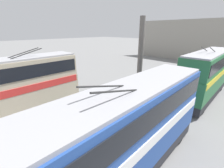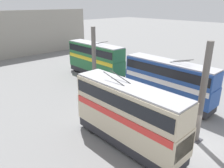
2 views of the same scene
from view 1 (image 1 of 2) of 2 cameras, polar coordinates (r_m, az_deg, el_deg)
The scene contains 8 objects.
depot_back_wall at distance 40.44m, azimuth 33.52°, elevation 13.29°, with size 0.50×36.00×9.60m.
support_column_far at distance 15.38m, azimuth 10.58°, elevation 7.78°, with size 0.92×0.92×8.46m.
bus_left_near at distance 7.60m, azimuth 7.11°, elevation -16.13°, with size 11.01×2.54×5.55m.
bus_left_far at distance 19.07m, azimuth 32.43°, elevation 3.78°, with size 10.83×2.54×5.81m.
bus_right_near at distance 14.02m, azimuth -33.25°, elevation -1.15°, with size 10.03×2.54×5.88m.
person_aisle_midway at distance 11.89m, azimuth -6.44°, elevation -12.85°, with size 0.41×0.48×1.61m.
person_by_left_row at distance 8.84m, azimuth -12.73°, elevation -26.51°, with size 0.47×0.34×1.73m.
oil_drum at distance 13.68m, azimuth -19.39°, elevation -11.41°, with size 0.64×0.64×0.80m.
Camera 1 is at (1.69, -8.39, 7.26)m, focal length 24.00 mm.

